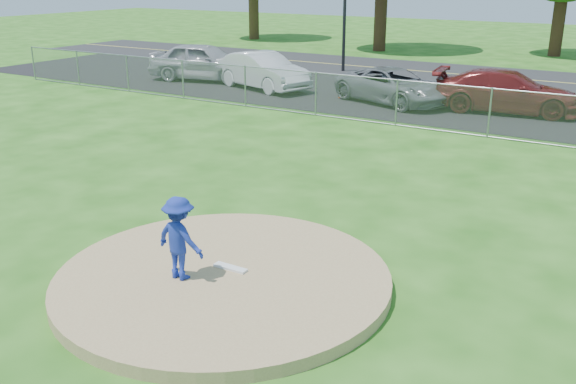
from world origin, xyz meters
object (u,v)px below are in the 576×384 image
at_px(traffic_signal_left, 349,2).
at_px(parked_car_gray, 393,86).
at_px(traffic_cone, 344,89).
at_px(pitcher, 179,238).
at_px(parked_car_white, 263,71).
at_px(parked_car_darkred, 507,91).
at_px(parked_car_silver, 204,62).

height_order(traffic_signal_left, parked_car_gray, traffic_signal_left).
relative_size(traffic_signal_left, traffic_cone, 7.99).
relative_size(pitcher, parked_car_gray, 0.28).
bearing_deg(traffic_signal_left, pitcher, -69.74).
relative_size(traffic_cone, parked_car_white, 0.15).
distance_m(traffic_cone, parked_car_darkred, 6.21).
xyz_separation_m(pitcher, parked_car_white, (-9.09, 15.96, -0.09)).
xyz_separation_m(pitcher, traffic_cone, (-5.17, 15.94, -0.51)).
bearing_deg(parked_car_gray, parked_car_white, 110.12).
xyz_separation_m(traffic_signal_left, parked_car_white, (-0.80, -6.50, -2.58)).
bearing_deg(parked_car_white, pitcher, -132.79).
distance_m(pitcher, parked_car_darkred, 16.54).
bearing_deg(pitcher, parked_car_white, -57.25).
distance_m(parked_car_white, parked_car_darkred, 10.11).
bearing_deg(parked_car_darkred, parked_car_silver, 82.72).
height_order(parked_car_silver, parked_car_white, parked_car_silver).
height_order(traffic_signal_left, pitcher, traffic_signal_left).
height_order(pitcher, parked_car_gray, pitcher).
relative_size(traffic_signal_left, parked_car_silver, 1.11).
relative_size(traffic_cone, parked_car_gray, 0.15).
bearing_deg(traffic_cone, traffic_signal_left, 115.59).
bearing_deg(parked_car_darkred, traffic_cone, 87.51).
bearing_deg(parked_car_silver, parked_car_darkred, -102.45).
height_order(traffic_signal_left, parked_car_silver, traffic_signal_left).
distance_m(traffic_signal_left, parked_car_gray, 8.77).
height_order(traffic_cone, parked_car_silver, parked_car_silver).
bearing_deg(parked_car_darkred, traffic_signal_left, 49.63).
xyz_separation_m(traffic_signal_left, traffic_cone, (3.12, -6.52, -3.00)).
bearing_deg(parked_car_gray, traffic_signal_left, 58.94).
bearing_deg(traffic_cone, parked_car_silver, 176.49).
height_order(pitcher, parked_car_darkred, pitcher).
xyz_separation_m(traffic_cone, parked_car_white, (-3.92, 0.02, 0.42)).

